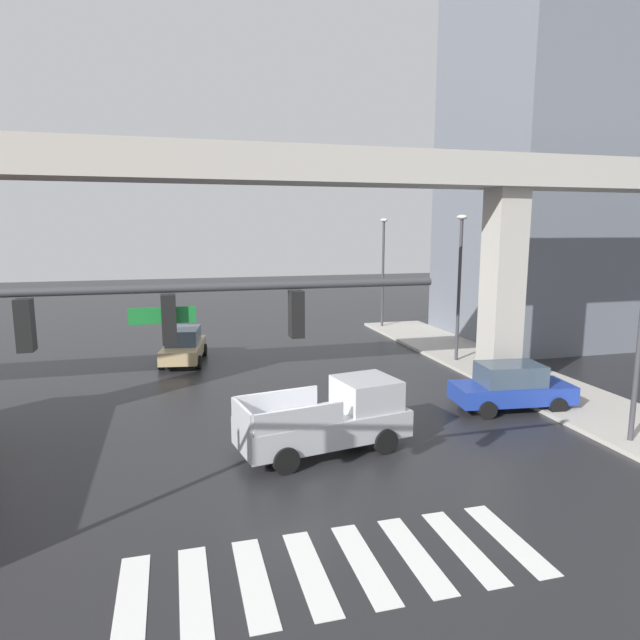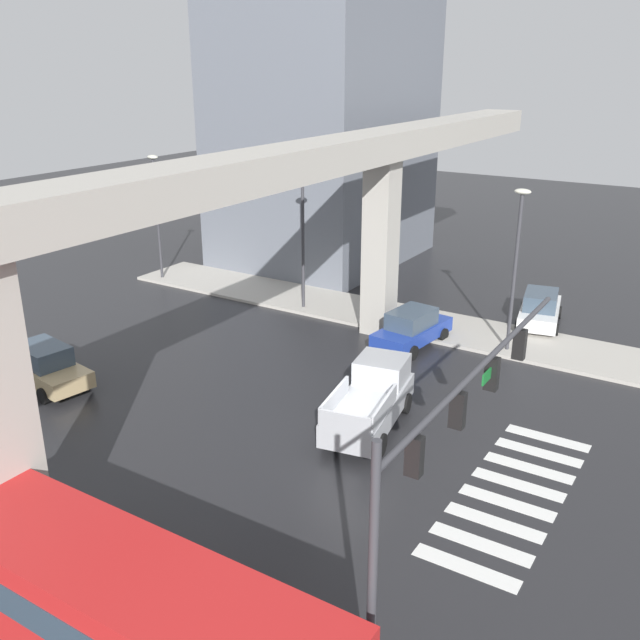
% 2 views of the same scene
% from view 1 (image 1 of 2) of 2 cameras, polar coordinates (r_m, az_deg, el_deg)
% --- Properties ---
extents(ground_plane, '(120.00, 120.00, 0.00)m').
position_cam_1_polar(ground_plane, '(16.65, -4.00, -13.82)').
color(ground_plane, '#232326').
extents(crosswalk_stripes, '(8.25, 2.80, 0.01)m').
position_cam_1_polar(crosswalk_stripes, '(11.82, 1.83, -24.36)').
color(crosswalk_stripes, silver).
rests_on(crosswalk_stripes, ground).
extents(elevated_overpass, '(52.09, 2.15, 9.33)m').
position_cam_1_polar(elevated_overpass, '(19.27, -6.64, 13.46)').
color(elevated_overpass, '#ADA89E').
rests_on(elevated_overpass, ground).
extents(sidewalk_east, '(4.00, 36.00, 0.15)m').
position_cam_1_polar(sidewalk_east, '(23.36, 24.71, -7.57)').
color(sidewalk_east, '#ADA89E').
rests_on(sidewalk_east, ground).
extents(pickup_truck, '(5.36, 2.78, 2.08)m').
position_cam_1_polar(pickup_truck, '(16.61, 1.32, -10.20)').
color(pickup_truck, '#A8AAAF').
rests_on(pickup_truck, ground).
extents(sedan_tan, '(2.47, 4.53, 1.72)m').
position_cam_1_polar(sedan_tan, '(27.99, -14.03, -2.60)').
color(sedan_tan, tan).
rests_on(sedan_tan, ground).
extents(sedan_blue, '(4.47, 2.33, 1.72)m').
position_cam_1_polar(sedan_blue, '(21.41, 19.30, -6.58)').
color(sedan_blue, '#1E3899').
rests_on(sedan_blue, ground).
extents(traffic_signal_mast, '(10.89, 0.32, 6.20)m').
position_cam_1_polar(traffic_signal_mast, '(9.93, -28.94, -2.80)').
color(traffic_signal_mast, '#38383D').
rests_on(traffic_signal_mast, ground).
extents(street_lamp_mid_block, '(0.44, 0.70, 7.24)m').
position_cam_1_polar(street_lamp_mid_block, '(27.37, 14.36, 4.96)').
color(street_lamp_mid_block, '#38383D').
rests_on(street_lamp_mid_block, ground).
extents(street_lamp_far_north, '(0.44, 0.70, 7.24)m').
position_cam_1_polar(street_lamp_far_north, '(36.38, 6.60, 6.26)').
color(street_lamp_far_north, '#38383D').
rests_on(street_lamp_far_north, ground).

